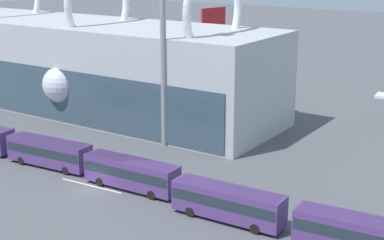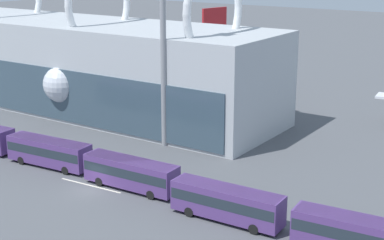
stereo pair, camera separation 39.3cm
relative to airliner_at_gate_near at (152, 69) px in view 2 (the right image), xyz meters
name	(u,v)px [view 2 (the right image)]	position (x,y,z in m)	size (l,w,h in m)	color
ground_plane	(89,191)	(18.68, -35.51, -5.81)	(440.00, 440.00, 0.00)	#515459
airliner_at_gate_near	(152,69)	(0.00, 0.00, 0.00)	(37.53, 39.97, 15.35)	silver
shuttle_bus_1	(49,151)	(9.40, -32.57, -3.83)	(11.56, 3.55, 3.38)	#56387A
shuttle_bus_2	(131,172)	(22.21, -32.52, -3.83)	(11.47, 3.06, 3.38)	#56387A
shuttle_bus_3	(227,202)	(35.01, -33.48, -3.83)	(11.46, 3.03, 3.38)	#56387A
shuttle_bus_4	(359,234)	(47.81, -32.98, -3.83)	(11.56, 3.54, 3.38)	#56387A
floodlight_mast	(163,16)	(16.21, -18.26, 11.50)	(2.36, 2.36, 30.48)	gray
lane_stripe_1	(90,185)	(17.80, -34.34, -5.81)	(8.46, 0.25, 0.01)	silver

